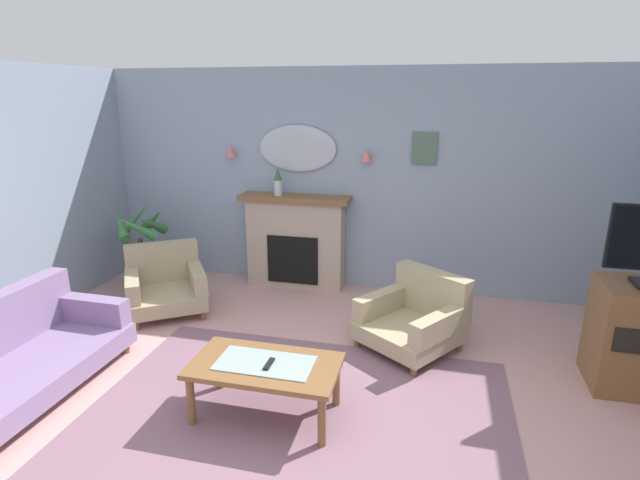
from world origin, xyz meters
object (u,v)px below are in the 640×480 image
Objects in this scene: fireplace at (295,242)px; mantel_vase_centre at (278,181)px; potted_plant_tall_palm at (141,248)px; wall_sconce_right at (367,155)px; coffee_table at (265,370)px; armchair_near_fireplace at (416,316)px; wall_mirror at (297,149)px; tv_remote at (269,364)px; floral_couch at (14,356)px; wall_sconce_left at (230,151)px; armchair_in_corner at (165,283)px; framed_picture at (424,148)px.

mantel_vase_centre is (-0.20, -0.03, 0.76)m from fireplace.
wall_sconce_right is at bearing 13.09° from potted_plant_tall_palm.
coffee_table is 1.71m from armchair_near_fireplace.
wall_mirror reaches higher than tv_remote.
armchair_near_fireplace is 1.07× the size of potted_plant_tall_palm.
floral_couch is (-1.34, -2.76, -1.01)m from mantel_vase_centre.
wall_sconce_left is 1.63m from potted_plant_tall_palm.
floral_couch reaches higher than tv_remote.
wall_sconce_right reaches higher than armchair_in_corner.
fireplace reaches higher than coffee_table.
floral_couch is (-2.07, -0.19, -0.06)m from coffee_table.
mantel_vase_centre is at bearing 64.03° from floral_couch.
mantel_vase_centre is 2.85m from tv_remote.
armchair_near_fireplace is at bearing -34.59° from mantel_vase_centre.
armchair_in_corner is 1.00× the size of armchair_near_fireplace.
potted_plant_tall_palm is (-3.38, 0.71, 0.21)m from armchair_near_fireplace.
floral_couch is at bearing -100.50° from armchair_in_corner.
potted_plant_tall_palm reaches higher than coffee_table.
wall_mirror is 3.59m from floral_couch.
floral_couch is at bearing -153.50° from armchair_near_fireplace.
wall_sconce_left is 0.13× the size of potted_plant_tall_palm.
wall_mirror is at bearing 101.68° from tv_remote.
wall_mirror is (-0.00, 0.14, 1.14)m from fireplace.
framed_picture is at bearing 92.38° from armchair_near_fireplace.
wall_sconce_left is 0.12× the size of armchair_near_fireplace.
tv_remote reaches higher than coffee_table.
fireplace is at bearing -6.16° from wall_sconce_left.
wall_sconce_left is 0.12× the size of armchair_in_corner.
wall_sconce_right is 2.98m from tv_remote.
armchair_in_corner is at bearing -135.98° from wall_mirror.
framed_picture is 0.21× the size of floral_couch.
potted_plant_tall_palm reaches higher than armchair_in_corner.
mantel_vase_centre is 2.16× the size of tv_remote.
wall_sconce_right reaches higher than fireplace.
framed_picture is at bearing 11.59° from potted_plant_tall_palm.
wall_sconce_left is 0.08× the size of floral_couch.
potted_plant_tall_palm is (-0.60, 0.51, 0.21)m from armchair_in_corner.
armchair_near_fireplace is at bearing -41.58° from wall_mirror.
tv_remote is at bearing -62.36° from wall_sconce_left.
armchair_in_corner is 1.07× the size of potted_plant_tall_palm.
armchair_in_corner is 0.82m from potted_plant_tall_palm.
framed_picture reaches higher than potted_plant_tall_palm.
fireplace is at bearing -174.23° from framed_picture.
coffee_table is 1.04× the size of potted_plant_tall_palm.
potted_plant_tall_palm reaches higher than tv_remote.
wall_sconce_right reaches higher than floral_couch.
mantel_vase_centre reaches higher than potted_plant_tall_palm.
mantel_vase_centre is 0.36× the size of wall_mirror.
wall_sconce_left is at bearing 151.05° from armchair_near_fireplace.
framed_picture is 3.22m from coffee_table.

